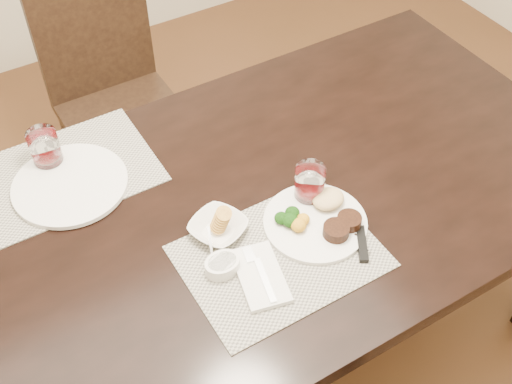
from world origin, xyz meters
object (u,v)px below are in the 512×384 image
chair_far (113,90)px  dinner_plate (320,219)px  far_plate (70,185)px  steak_knife (354,236)px  wine_glass_near (309,185)px  cracker_bowl (218,227)px

chair_far → dinner_plate: chair_far is taller
dinner_plate → far_plate: (-0.49, 0.44, -0.01)m
far_plate → dinner_plate: bearing=-41.9°
steak_knife → chair_far: bearing=130.9°
chair_far → steak_knife: chair_far is taller
chair_far → dinner_plate: bearing=-82.1°
wine_glass_near → chair_far: bearing=99.9°
dinner_plate → cracker_bowl: 0.25m
dinner_plate → wine_glass_near: wine_glass_near is taller
chair_far → cracker_bowl: chair_far is taller
cracker_bowl → far_plate: cracker_bowl is taller
cracker_bowl → wine_glass_near: size_ratio=1.65×
chair_far → dinner_plate: size_ratio=3.48×
cracker_bowl → far_plate: 0.42m
wine_glass_near → dinner_plate: bearing=-105.3°
steak_knife → far_plate: (-0.54, 0.52, 0.00)m
wine_glass_near → cracker_bowl: bearing=175.7°
steak_knife → wine_glass_near: size_ratio=2.30×
dinner_plate → steak_knife: size_ratio=1.07×
steak_knife → wine_glass_near: (-0.02, 0.17, 0.04)m
dinner_plate → steak_knife: 0.09m
cracker_bowl → wine_glass_near: wine_glass_near is taller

